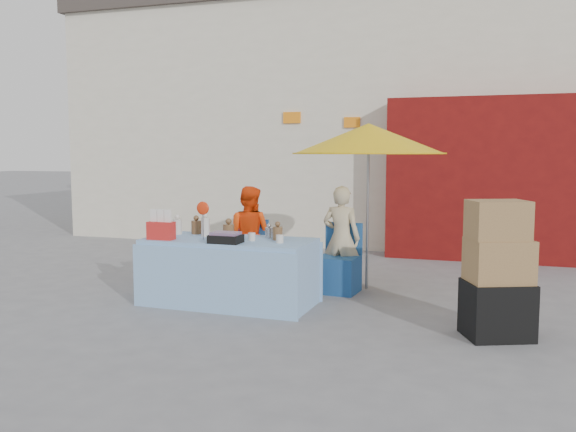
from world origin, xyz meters
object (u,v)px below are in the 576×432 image
(market_table, at_px, (229,271))
(umbrella, at_px, (369,139))
(chair_left, at_px, (245,266))
(chair_right, at_px, (339,272))
(box_stack, at_px, (498,275))
(vendor_beige, at_px, (341,238))
(vendor_orange, at_px, (249,235))

(market_table, height_order, umbrella, umbrella)
(chair_left, relative_size, chair_right, 1.00)
(chair_left, relative_size, box_stack, 0.66)
(market_table, relative_size, vendor_beige, 1.50)
(market_table, distance_m, box_stack, 2.93)
(chair_left, relative_size, vendor_orange, 0.66)
(umbrella, bearing_deg, chair_left, -169.60)
(market_table, height_order, vendor_orange, vendor_orange)
(umbrella, bearing_deg, box_stack, -46.83)
(market_table, relative_size, chair_left, 2.33)
(vendor_beige, bearing_deg, umbrella, -148.89)
(market_table, xyz_separation_m, umbrella, (1.35, 1.25, 1.51))
(market_table, bearing_deg, box_stack, -6.40)
(umbrella, bearing_deg, chair_right, -136.42)
(chair_left, distance_m, box_stack, 3.40)
(vendor_orange, distance_m, vendor_beige, 1.25)
(box_stack, bearing_deg, vendor_orange, 154.20)
(chair_right, height_order, box_stack, box_stack)
(chair_left, height_order, chair_right, same)
(market_table, relative_size, umbrella, 0.95)
(box_stack, bearing_deg, market_table, 172.25)
(market_table, height_order, chair_left, market_table)
(umbrella, bearing_deg, vendor_beige, -153.43)
(vendor_orange, height_order, umbrella, umbrella)
(chair_left, bearing_deg, vendor_beige, 10.68)
(market_table, distance_m, chair_right, 1.44)
(vendor_orange, height_order, box_stack, box_stack)
(chair_right, relative_size, box_stack, 0.66)
(vendor_beige, distance_m, box_stack, 2.38)
(chair_right, bearing_deg, chair_left, -175.46)
(vendor_beige, bearing_deg, chair_right, 95.07)
(chair_right, bearing_deg, vendor_orange, 178.42)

